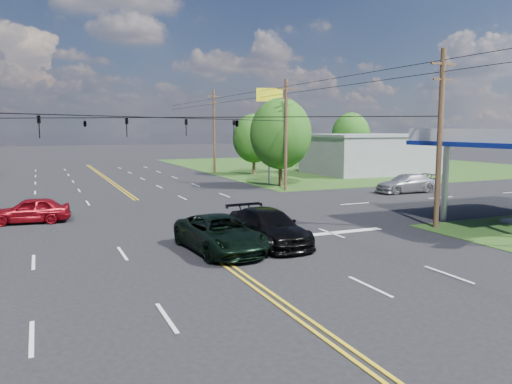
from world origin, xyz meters
name	(u,v)px	position (x,y,z in m)	size (l,w,h in m)	color
ground	(161,218)	(0.00, 12.00, 0.00)	(280.00, 280.00, 0.00)	black
grass_ne	(348,165)	(35.00, 44.00, 0.00)	(46.00, 48.00, 0.03)	#294716
stop_bar	(297,237)	(5.00, 4.00, 0.00)	(10.00, 0.50, 0.02)	silver
retail_ne	(370,155)	(30.00, 32.00, 2.20)	(14.00, 10.00, 4.40)	slate
pole_se	(440,137)	(13.00, 3.00, 4.92)	(1.60, 0.28, 9.50)	#442C1D
pole_ne	(286,134)	(13.00, 21.00, 4.92)	(1.60, 0.28, 9.50)	#442C1D
pole_right_far	(214,130)	(13.00, 40.00, 5.17)	(1.60, 0.28, 10.00)	#442C1D
span_wire_signals	(158,118)	(0.00, 12.00, 6.00)	(26.00, 18.00, 1.13)	black
power_lines	(165,69)	(0.00, 10.00, 8.60)	(26.04, 100.00, 0.64)	black
tree_right_a	(281,134)	(14.00, 24.00, 4.87)	(5.70, 5.70, 8.18)	#442C1D
tree_right_b	(254,138)	(16.50, 36.00, 4.22)	(4.94, 4.94, 7.09)	#442C1D
tree_far_r	(351,134)	(34.00, 42.00, 4.54)	(5.32, 5.32, 7.63)	#442C1D
pickup_dkgreen	(220,234)	(0.50, 2.69, 0.79)	(2.61, 5.66, 1.57)	black
suv_black	(268,227)	(3.00, 3.09, 0.81)	(2.28, 5.60, 1.63)	black
sedan_red	(30,210)	(-7.17, 13.32, 0.73)	(1.73, 4.30, 1.46)	maroon
sedan_far	(406,183)	(21.58, 15.58, 0.78)	(2.19, 5.38, 1.56)	#9D9DA1
polesign_ne	(269,108)	(13.81, 26.06, 7.27)	(2.46, 1.02, 9.16)	#A5A5AA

